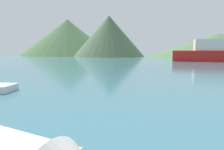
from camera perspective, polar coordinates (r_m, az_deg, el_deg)
hill_west at (r=103.71m, az=-11.51°, el=9.61°), size 41.99×41.99×16.39m
hill_central at (r=86.39m, az=-0.81°, el=10.12°), size 27.85×27.85×15.74m
hill_east at (r=89.99m, az=25.96°, el=7.03°), size 51.56×51.56×8.57m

